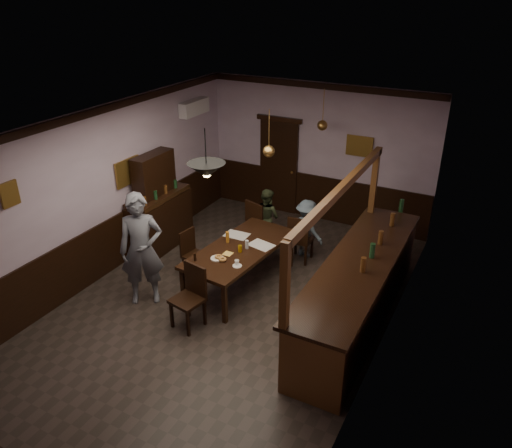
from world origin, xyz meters
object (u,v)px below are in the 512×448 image
Objects in this scene: chair_side at (192,251)px; person_seated_left at (267,217)px; chair_far_right at (300,237)px; dining_table at (240,251)px; soda_can at (240,249)px; pendant_iron at (206,170)px; pendant_brass_far at (322,126)px; coffee_cup at (237,262)px; person_standing at (142,250)px; chair_far_left at (258,223)px; person_seated_right at (306,229)px; bar_counter at (358,289)px; sideboard at (159,211)px; chair_near at (191,293)px; pendant_brass_mid at (269,151)px.

chair_side is 0.74× the size of person_seated_left.
chair_far_right is at bearing -41.43° from chair_side.
person_seated_left is at bearing 100.29° from dining_table.
soda_can is 0.17× the size of pendant_iron.
chair_side is 3.50m from pendant_brass_far.
person_standing is at bearing -151.01° from coffee_cup.
person_standing reaches higher than person_seated_left.
person_standing is 4.25m from pendant_brass_far.
person_seated_right reaches higher than chair_far_left.
chair_side is 2.22m from person_seated_right.
dining_table is 0.60m from coffee_cup.
chair_side is at bearing -173.79° from dining_table.
chair_far_left is 2.79m from bar_counter.
pendant_iron is (-0.69, -2.29, 1.80)m from person_seated_right.
bar_counter is at bearing 18.86° from pendant_iron.
person_standing is (-1.17, -1.14, 0.27)m from dining_table.
coffee_cup is at bearing -165.46° from bar_counter.
pendant_iron is at bearing 113.28° from chair_far_left.
sideboard reaches higher than person_seated_left.
pendant_brass_mid is at bearing 90.95° from chair_near.
chair_side is (-0.81, 1.21, -0.08)m from chair_near.
chair_far_right is at bearing 173.07° from person_seated_left.
sideboard is (-2.71, -1.01, 0.20)m from person_seated_right.
person_seated_left reaches higher than chair_side.
dining_table is 1.19× the size of person_standing.
chair_far_left is at bearing -7.23° from chair_far_right.
pendant_brass_mid is at bearing 80.28° from soda_can.
chair_far_right is at bearing 139.99° from bar_counter.
person_seated_right is at bearing -169.97° from person_seated_left.
chair_side is 7.28× the size of soda_can.
pendant_iron is (-0.67, -2.01, 1.86)m from chair_far_right.
sideboard is 2.66× the size of pendant_iron.
chair_far_left is 0.54× the size of person_standing.
dining_table is at bearing -99.02° from pendant_brass_far.
sideboard is 2.39× the size of pendant_brass_mid.
pendant_brass_far is at bearing 84.10° from pendant_brass_mid.
coffee_cup is 1.90m from pendant_brass_mid.
person_standing is (-1.04, 0.17, 0.40)m from chair_near.
chair_far_right is at bearing -169.04° from chair_far_left.
person_standing is at bearing -162.70° from pendant_iron.
chair_far_left is 1.96m from sideboard.
chair_far_left is at bearing -15.51° from chair_side.
chair_near is 0.53× the size of person_standing.
pendant_brass_far is at bearing -103.88° from chair_far_left.
soda_can is 2.27m from sideboard.
person_seated_right is (1.54, 1.60, 0.10)m from chair_side.
chair_near is 1.90m from pendant_iron.
chair_far_right is at bearing 15.14° from sideboard.
chair_near is (-0.13, -1.31, -0.13)m from dining_table.
chair_far_left is 1.52m from soda_can.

